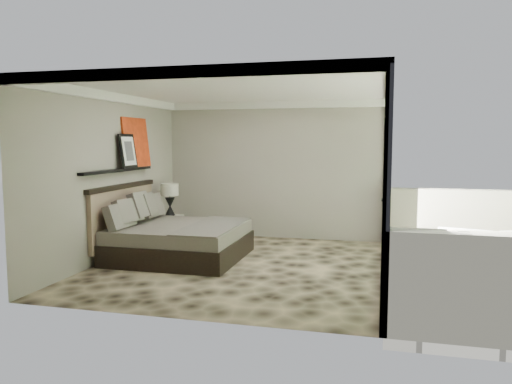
% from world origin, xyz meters
% --- Properties ---
extents(floor, '(5.00, 5.00, 0.00)m').
position_xyz_m(floor, '(0.00, 0.00, 0.00)').
color(floor, black).
rests_on(floor, ground).
extents(ceiling, '(4.50, 5.00, 0.02)m').
position_xyz_m(ceiling, '(0.00, 0.00, 2.79)').
color(ceiling, silver).
rests_on(ceiling, back_wall).
extents(back_wall, '(4.50, 0.02, 2.80)m').
position_xyz_m(back_wall, '(0.00, 2.49, 1.40)').
color(back_wall, gray).
rests_on(back_wall, floor).
extents(left_wall, '(0.02, 5.00, 2.80)m').
position_xyz_m(left_wall, '(-2.24, 0.00, 1.40)').
color(left_wall, gray).
rests_on(left_wall, floor).
extents(glass_wall, '(0.08, 5.00, 2.80)m').
position_xyz_m(glass_wall, '(2.25, 0.00, 1.40)').
color(glass_wall, white).
rests_on(glass_wall, floor).
extents(terrace_slab, '(3.00, 5.00, 0.12)m').
position_xyz_m(terrace_slab, '(3.75, 0.00, -0.06)').
color(terrace_slab, beige).
rests_on(terrace_slab, ground).
extents(picture_ledge, '(0.12, 2.20, 0.05)m').
position_xyz_m(picture_ledge, '(-2.18, 0.10, 1.50)').
color(picture_ledge, black).
rests_on(picture_ledge, left_wall).
extents(bed, '(2.15, 2.08, 1.19)m').
position_xyz_m(bed, '(-1.24, 0.26, 0.35)').
color(bed, black).
rests_on(bed, floor).
extents(nightstand, '(0.58, 0.58, 0.52)m').
position_xyz_m(nightstand, '(-1.96, 1.55, 0.26)').
color(nightstand, black).
rests_on(nightstand, floor).
extents(table_lamp, '(0.35, 0.35, 0.64)m').
position_xyz_m(table_lamp, '(-1.91, 1.60, 0.93)').
color(table_lamp, black).
rests_on(table_lamp, nightstand).
extents(abstract_canvas, '(0.13, 0.90, 0.90)m').
position_xyz_m(abstract_canvas, '(-2.19, 0.78, 1.97)').
color(abstract_canvas, '#C45A10').
rests_on(abstract_canvas, picture_ledge).
extents(framed_print, '(0.11, 0.50, 0.60)m').
position_xyz_m(framed_print, '(-2.14, 0.37, 1.82)').
color(framed_print, black).
rests_on(framed_print, picture_ledge).
extents(lounger, '(1.18, 1.74, 0.62)m').
position_xyz_m(lounger, '(3.29, 0.07, 0.19)').
color(lounger, silver).
rests_on(lounger, terrace_slab).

